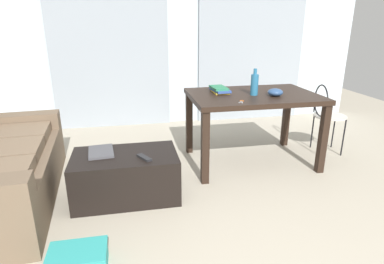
# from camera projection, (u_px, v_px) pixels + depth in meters

# --- Properties ---
(ground_plane) EXTENTS (8.10, 8.10, 0.00)m
(ground_plane) POSITION_uv_depth(u_px,v_px,m) (220.00, 180.00, 3.17)
(ground_plane) COLOR #B2A893
(wall_back) EXTENTS (5.40, 0.10, 2.44)m
(wall_back) POSITION_uv_depth(u_px,v_px,m) (182.00, 40.00, 4.72)
(wall_back) COLOR silver
(wall_back) RESTS_ON ground
(curtains) EXTENTS (3.69, 0.03, 2.03)m
(curtains) POSITION_uv_depth(u_px,v_px,m) (184.00, 55.00, 4.70)
(curtains) COLOR #99A3AD
(curtains) RESTS_ON ground
(coffee_table) EXTENTS (0.89, 0.54, 0.40)m
(coffee_table) POSITION_uv_depth(u_px,v_px,m) (126.00, 176.00, 2.83)
(coffee_table) COLOR black
(coffee_table) RESTS_ON ground
(craft_table) EXTENTS (1.31, 0.89, 0.76)m
(craft_table) POSITION_uv_depth(u_px,v_px,m) (253.00, 103.00, 3.40)
(craft_table) COLOR black
(craft_table) RESTS_ON ground
(wire_chair) EXTENTS (0.37, 0.39, 0.80)m
(wire_chair) POSITION_uv_depth(u_px,v_px,m) (325.00, 111.00, 3.72)
(wire_chair) COLOR silver
(wire_chair) RESTS_ON ground
(bottle_near) EXTENTS (0.08, 0.08, 0.27)m
(bottle_near) POSITION_uv_depth(u_px,v_px,m) (254.00, 84.00, 3.28)
(bottle_near) COLOR teal
(bottle_near) RESTS_ON craft_table
(bowl) EXTENTS (0.15, 0.15, 0.08)m
(bowl) POSITION_uv_depth(u_px,v_px,m) (275.00, 92.00, 3.26)
(bowl) COLOR #2D4C7A
(bowl) RESTS_ON craft_table
(book_stack) EXTENTS (0.18, 0.29, 0.06)m
(book_stack) POSITION_uv_depth(u_px,v_px,m) (220.00, 90.00, 3.42)
(book_stack) COLOR gold
(book_stack) RESTS_ON craft_table
(scissors) EXTENTS (0.08, 0.10, 0.00)m
(scissors) POSITION_uv_depth(u_px,v_px,m) (242.00, 101.00, 3.04)
(scissors) COLOR #9EA0A5
(scissors) RESTS_ON craft_table
(tv_remote_primary) EXTENTS (0.12, 0.17, 0.02)m
(tv_remote_primary) POSITION_uv_depth(u_px,v_px,m) (144.00, 158.00, 2.68)
(tv_remote_primary) COLOR #232326
(tv_remote_primary) RESTS_ON coffee_table
(magazine) EXTENTS (0.23, 0.31, 0.02)m
(magazine) POSITION_uv_depth(u_px,v_px,m) (101.00, 152.00, 2.80)
(magazine) COLOR #4C4C51
(magazine) RESTS_ON coffee_table
(shoebox) EXTENTS (0.35, 0.24, 0.15)m
(shoebox) POSITION_uv_depth(u_px,v_px,m) (78.00, 261.00, 2.00)
(shoebox) COLOR #33B2AD
(shoebox) RESTS_ON ground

